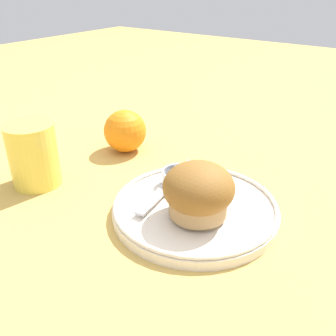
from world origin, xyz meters
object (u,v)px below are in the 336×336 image
Objects in this scene: orange_fruit at (125,131)px; juice_glass at (33,155)px; muffin at (198,191)px; butter_knife at (169,184)px.

juice_glass reaches higher than orange_fruit.
orange_fruit is (0.13, 0.24, -0.01)m from muffin.
orange_fruit is 0.79× the size of juice_glass.
muffin is at bearing -78.60° from juice_glass.
muffin is 0.27m from orange_fruit.
muffin is 1.18× the size of orange_fruit.
butter_knife is 0.19m from orange_fruit.
juice_glass is (-0.09, 0.20, 0.03)m from butter_knife.
butter_knife is at bearing -118.16° from orange_fruit.
butter_knife is at bearing 64.16° from muffin.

